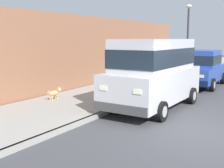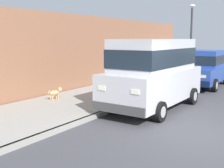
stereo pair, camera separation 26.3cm
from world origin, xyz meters
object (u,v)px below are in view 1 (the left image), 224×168
at_px(car_blue_sedan, 201,68).
at_px(street_lamp, 188,32).
at_px(car_silver_van, 154,70).
at_px(dog_tan, 55,93).

distance_m(car_blue_sedan, street_lamp, 3.17).
distance_m(car_silver_van, car_blue_sedan, 6.10).
relative_size(car_silver_van, street_lamp, 1.12).
height_order(dog_tan, street_lamp, street_lamp).
height_order(car_silver_van, car_blue_sedan, car_silver_van).
distance_m(dog_tan, street_lamp, 10.01).
bearing_deg(dog_tan, car_silver_van, 19.17).
bearing_deg(street_lamp, car_silver_van, -80.61).
bearing_deg(car_blue_sedan, dog_tan, -117.00).
bearing_deg(car_blue_sedan, car_silver_van, -90.95).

